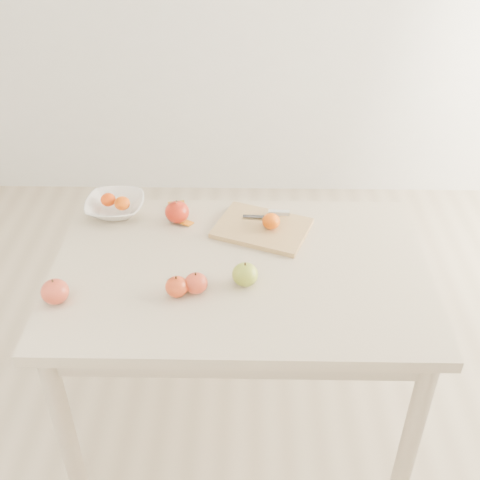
{
  "coord_description": "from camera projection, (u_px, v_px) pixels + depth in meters",
  "views": [
    {
      "loc": [
        0.03,
        -1.51,
        1.94
      ],
      "look_at": [
        0.0,
        0.05,
        0.82
      ],
      "focal_mm": 45.0,
      "sensor_mm": 36.0,
      "label": 1
    }
  ],
  "objects": [
    {
      "name": "bowl_tangerine_near",
      "position": [
        108.0,
        200.0,
        2.16
      ],
      "size": [
        0.05,
        0.05,
        0.05
      ],
      "primitive_type": "ellipsoid",
      "color": "#CF3A07",
      "rests_on": "fruit_bowl"
    },
    {
      "name": "apple_red_c",
      "position": [
        196.0,
        283.0,
        1.8
      ],
      "size": [
        0.07,
        0.07,
        0.06
      ],
      "primitive_type": "ellipsoid",
      "color": "maroon",
      "rests_on": "table"
    },
    {
      "name": "board_tangerine",
      "position": [
        271.0,
        221.0,
        2.05
      ],
      "size": [
        0.06,
        0.06,
        0.05
      ],
      "primitive_type": "ellipsoid",
      "color": "#D14107",
      "rests_on": "cutting_board"
    },
    {
      "name": "apple_green",
      "position": [
        245.0,
        274.0,
        1.83
      ],
      "size": [
        0.08,
        0.08,
        0.07
      ],
      "primitive_type": "ellipsoid",
      "color": "olive",
      "rests_on": "table"
    },
    {
      "name": "orange_peel_b",
      "position": [
        186.0,
        223.0,
        2.12
      ],
      "size": [
        0.06,
        0.05,
        0.01
      ],
      "primitive_type": "cube",
      "rotation": [
        -0.14,
        0.0,
        -0.52
      ],
      "color": "orange",
      "rests_on": "table"
    },
    {
      "name": "cutting_board",
      "position": [
        262.0,
        228.0,
        2.08
      ],
      "size": [
        0.37,
        0.32,
        0.02
      ],
      "primitive_type": "cube",
      "rotation": [
        0.0,
        0.0,
        -0.37
      ],
      "color": "tan",
      "rests_on": "table"
    },
    {
      "name": "orange_peel_a",
      "position": [
        177.0,
        207.0,
        2.21
      ],
      "size": [
        0.07,
        0.06,
        0.01
      ],
      "primitive_type": "cube",
      "rotation": [
        0.21,
        0.0,
        0.23
      ],
      "color": "orange",
      "rests_on": "table"
    },
    {
      "name": "fruit_bowl",
      "position": [
        115.0,
        206.0,
        2.16
      ],
      "size": [
        0.21,
        0.21,
        0.05
      ],
      "primitive_type": "imported",
      "color": "white",
      "rests_on": "table"
    },
    {
      "name": "table",
      "position": [
        240.0,
        290.0,
        1.98
      ],
      "size": [
        1.2,
        0.8,
        0.75
      ],
      "color": "beige",
      "rests_on": "ground"
    },
    {
      "name": "apple_red_a",
      "position": [
        177.0,
        212.0,
        2.11
      ],
      "size": [
        0.09,
        0.09,
        0.08
      ],
      "primitive_type": "ellipsoid",
      "color": "#8E020D",
      "rests_on": "table"
    },
    {
      "name": "bowl_tangerine_far",
      "position": [
        122.0,
        203.0,
        2.14
      ],
      "size": [
        0.06,
        0.06,
        0.05
      ],
      "primitive_type": "ellipsoid",
      "color": "#DF5107",
      "rests_on": "fruit_bowl"
    },
    {
      "name": "apple_red_b",
      "position": [
        177.0,
        287.0,
        1.79
      ],
      "size": [
        0.07,
        0.07,
        0.06
      ],
      "primitive_type": "ellipsoid",
      "color": "#9A0309",
      "rests_on": "table"
    },
    {
      "name": "ground",
      "position": [
        240.0,
        417.0,
        2.36
      ],
      "size": [
        3.5,
        3.5,
        0.0
      ],
      "primitive_type": "plane",
      "color": "#C6B293",
      "rests_on": "ground"
    },
    {
      "name": "apple_red_d",
      "position": [
        55.0,
        292.0,
        1.76
      ],
      "size": [
        0.08,
        0.08,
        0.07
      ],
      "primitive_type": "ellipsoid",
      "color": "maroon",
      "rests_on": "table"
    },
    {
      "name": "paring_knife",
      "position": [
        275.0,
        213.0,
        2.13
      ],
      "size": [
        0.17,
        0.05,
        0.01
      ],
      "color": "silver",
      "rests_on": "cutting_board"
    }
  ]
}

